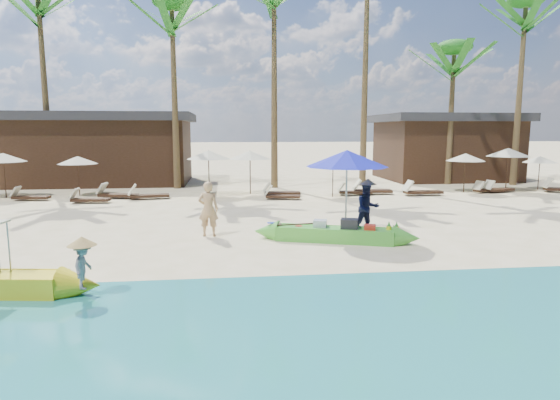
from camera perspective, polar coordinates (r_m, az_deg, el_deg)
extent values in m
plane|color=#FEE9BC|center=(12.96, -3.83, -6.02)|extent=(240.00, 240.00, 0.00)
cube|color=tan|center=(8.22, -2.10, -14.71)|extent=(240.00, 4.50, 0.01)
cube|color=green|center=(13.88, 6.64, -4.22)|extent=(3.46, 1.75, 0.41)
cube|color=white|center=(13.87, 6.64, -4.13)|extent=(2.95, 1.42, 0.18)
cube|color=#262628|center=(13.78, 8.44, -3.06)|extent=(0.58, 0.51, 0.38)
cube|color=silver|center=(13.92, 4.91, -3.05)|extent=(0.46, 0.43, 0.30)
cube|color=red|center=(13.72, 10.89, -3.47)|extent=(0.39, 0.36, 0.24)
cylinder|color=red|center=(14.03, 2.28, -3.35)|extent=(0.24, 0.24, 0.10)
cylinder|color=#262628|center=(13.98, 1.12, -3.42)|extent=(0.22, 0.22, 0.09)
sphere|color=tan|center=(14.08, -0.13, -3.11)|extent=(0.19, 0.19, 0.19)
cylinder|color=yellow|center=(13.87, 13.12, -3.51)|extent=(0.15, 0.15, 0.19)
cylinder|color=yellow|center=(13.88, 14.01, -3.53)|extent=(0.15, 0.15, 0.19)
imported|color=tan|center=(14.53, -8.73, -1.09)|extent=(0.67, 0.49, 1.70)
imported|color=#121734|center=(15.05, 10.59, -0.96)|extent=(0.85, 0.69, 1.62)
imported|color=gray|center=(9.92, -22.85, -7.39)|extent=(0.40, 0.63, 0.92)
cylinder|color=#99999E|center=(14.30, 8.07, 0.57)|extent=(0.06, 0.06, 2.59)
cone|color=#151DC6|center=(14.19, 8.17, 5.04)|extent=(2.48, 2.48, 0.51)
cylinder|color=#331F15|center=(26.18, -30.55, 2.51)|extent=(0.05, 0.05, 2.11)
cone|color=beige|center=(26.12, -30.70, 4.49)|extent=(2.11, 2.11, 0.42)
cube|color=#331F15|center=(24.76, -28.05, 0.29)|extent=(1.66, 0.68, 0.11)
cube|color=beige|center=(25.06, -29.55, 0.93)|extent=(0.41, 0.56, 0.47)
cylinder|color=#331F15|center=(25.36, -23.34, 2.62)|extent=(0.05, 0.05, 1.92)
cone|color=beige|center=(25.30, -23.45, 4.49)|extent=(1.92, 1.92, 0.38)
cube|color=#331F15|center=(22.73, -22.06, 0.02)|extent=(1.69, 0.66, 0.12)
cube|color=beige|center=(22.95, -23.82, 0.74)|extent=(0.41, 0.56, 0.48)
cube|color=#331F15|center=(23.78, -19.10, 0.57)|extent=(1.92, 0.98, 0.13)
cube|color=beige|center=(24.10, -20.88, 1.35)|extent=(0.53, 0.67, 0.54)
cylinder|color=#331F15|center=(23.68, -8.67, 3.20)|extent=(0.06, 0.06, 2.21)
cone|color=beige|center=(23.62, -8.72, 5.49)|extent=(2.21, 2.21, 0.44)
cube|color=#331F15|center=(23.13, -15.59, 0.50)|extent=(1.87, 0.89, 0.13)
cube|color=beige|center=(23.09, -17.59, 1.20)|extent=(0.50, 0.64, 0.53)
cylinder|color=#331F15|center=(24.02, -3.66, 3.30)|extent=(0.05, 0.05, 2.16)
cone|color=beige|center=(23.96, -3.68, 5.51)|extent=(2.16, 2.16, 0.43)
cube|color=#331F15|center=(22.17, 0.39, 0.44)|extent=(1.68, 0.84, 0.11)
cube|color=beige|center=(22.21, -1.44, 1.19)|extent=(0.46, 0.58, 0.47)
cube|color=#331F15|center=(23.26, 0.29, 0.85)|extent=(1.78, 0.61, 0.12)
cube|color=beige|center=(23.15, -1.63, 1.59)|extent=(0.41, 0.58, 0.52)
cylinder|color=#331F15|center=(23.08, 6.45, 2.67)|extent=(0.05, 0.05, 1.85)
cone|color=beige|center=(23.01, 6.49, 4.64)|extent=(1.85, 1.85, 0.37)
cube|color=#331F15|center=(23.97, 9.18, 0.94)|extent=(1.69, 0.73, 0.12)
cube|color=beige|center=(23.84, 7.48, 1.64)|extent=(0.43, 0.57, 0.48)
cube|color=#331F15|center=(24.44, 11.27, 1.08)|extent=(1.95, 0.83, 0.13)
cube|color=beige|center=(24.25, 9.36, 1.87)|extent=(0.49, 0.66, 0.55)
cylinder|color=#331F15|center=(26.47, 21.58, 3.02)|extent=(0.05, 0.05, 1.99)
cone|color=beige|center=(26.41, 21.68, 4.87)|extent=(1.99, 1.99, 0.40)
cube|color=#331F15|center=(24.61, 17.06, 0.92)|extent=(1.91, 0.66, 0.13)
cube|color=beige|center=(24.23, 15.30, 1.68)|extent=(0.44, 0.62, 0.55)
cylinder|color=#331F15|center=(27.85, 25.93, 3.27)|extent=(0.06, 0.06, 2.25)
cone|color=beige|center=(27.80, 26.06, 5.25)|extent=(2.25, 2.25, 0.45)
cube|color=#331F15|center=(26.96, 24.01, 1.13)|extent=(1.66, 0.95, 0.11)
cube|color=beige|center=(26.42, 23.02, 1.67)|extent=(0.49, 0.59, 0.46)
cube|color=#331F15|center=(27.22, 25.14, 1.14)|extent=(1.75, 0.95, 0.12)
cube|color=beige|center=(26.66, 24.09, 1.70)|extent=(0.50, 0.62, 0.49)
cylinder|color=#331F15|center=(29.42, 29.02, 2.85)|extent=(0.05, 0.05, 1.80)
cone|color=beige|center=(29.36, 29.13, 4.35)|extent=(1.80, 1.80, 0.36)
cube|color=beige|center=(28.55, 29.83, 1.84)|extent=(0.57, 0.70, 0.55)
cone|color=brown|center=(29.41, -26.75, 11.89)|extent=(0.40, 0.40, 10.89)
cone|color=brown|center=(27.01, -12.73, 12.08)|extent=(0.40, 0.40, 10.08)
ellipsoid|color=#1F6A1A|center=(27.81, -13.09, 22.49)|extent=(2.08, 2.08, 0.88)
cone|color=brown|center=(26.80, -0.71, 13.59)|extent=(0.40, 0.40, 11.26)
cone|color=brown|center=(28.29, 10.34, 15.12)|extent=(0.40, 0.40, 13.16)
cone|color=brown|center=(30.21, 20.10, 9.48)|extent=(0.40, 0.40, 8.07)
ellipsoid|color=#1F6A1A|center=(30.58, 20.50, 17.05)|extent=(2.08, 2.08, 0.88)
cone|color=brown|center=(31.39, 27.15, 11.35)|extent=(0.40, 0.40, 10.64)
cube|color=#331F15|center=(30.97, -20.51, 5.46)|extent=(10.00, 6.00, 3.80)
cube|color=#2D2D33|center=(30.95, -20.71, 9.43)|extent=(10.80, 6.60, 0.50)
cube|color=#331F15|center=(33.41, 19.42, 5.69)|extent=(8.00, 6.00, 3.80)
cube|color=#2D2D33|center=(33.39, 19.61, 9.38)|extent=(8.80, 6.60, 0.50)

